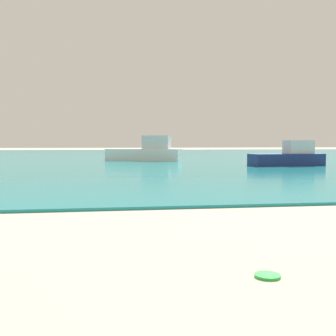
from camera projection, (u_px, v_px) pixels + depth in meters
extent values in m
cube|color=teal|center=(112.00, 156.00, 37.04)|extent=(160.00, 60.00, 0.06)
cylinder|color=green|center=(268.00, 276.00, 3.74)|extent=(0.24, 0.24, 0.03)
cube|color=navy|center=(286.00, 160.00, 20.77)|extent=(3.84, 1.59, 0.60)
cube|color=silver|center=(298.00, 147.00, 20.90)|extent=(1.43, 0.98, 0.67)
cube|color=white|center=(144.00, 155.00, 26.49)|extent=(4.94, 3.02, 0.75)
cube|color=silver|center=(157.00, 142.00, 26.28)|extent=(1.95, 1.57, 0.85)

